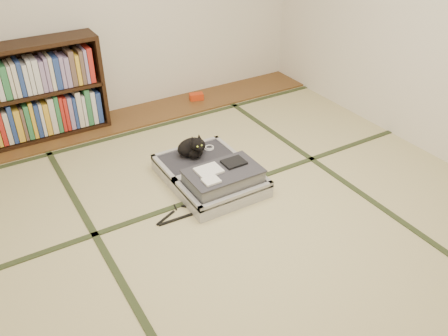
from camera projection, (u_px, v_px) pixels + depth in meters
floor at (242, 220)px, 3.54m from camera, size 4.50×4.50×0.00m
wood_strip at (139, 116)px, 4.97m from camera, size 4.00×0.50×0.02m
red_item at (196, 97)px, 5.27m from camera, size 0.17×0.13×0.07m
room_shell at (248, 23)px, 2.75m from camera, size 4.50×4.50×4.50m
tatami_borders at (210, 187)px, 3.89m from camera, size 4.00×4.50×0.01m
bookcase at (32, 94)px, 4.36m from camera, size 1.31×0.30×0.92m
suitcase at (212, 175)px, 3.87m from camera, size 0.66×0.88×0.26m
cat at (193, 147)px, 4.01m from camera, size 0.29×0.30×0.24m
cable_coil at (209, 148)px, 4.16m from camera, size 0.09×0.09×0.02m
hanger at (182, 215)px, 3.57m from camera, size 0.41×0.19×0.01m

